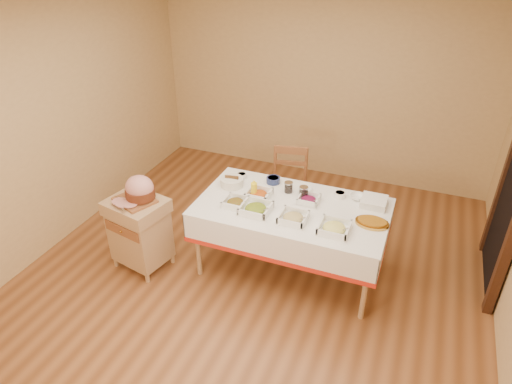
% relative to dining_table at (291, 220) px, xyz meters
% --- Properties ---
extents(room_shell, '(5.00, 5.00, 5.00)m').
position_rel_dining_table_xyz_m(room_shell, '(-0.30, -0.30, 0.70)').
color(room_shell, brown).
rests_on(room_shell, ground).
extents(dining_table, '(1.82, 1.02, 0.76)m').
position_rel_dining_table_xyz_m(dining_table, '(0.00, 0.00, 0.00)').
color(dining_table, tan).
rests_on(dining_table, ground).
extents(butcher_cart, '(0.63, 0.56, 0.77)m').
position_rel_dining_table_xyz_m(butcher_cart, '(-1.43, -0.50, -0.16)').
color(butcher_cart, tan).
rests_on(butcher_cart, ground).
extents(dining_chair, '(0.49, 0.47, 0.93)m').
position_rel_dining_table_xyz_m(dining_chair, '(-0.29, 0.80, -0.12)').
color(dining_chair, brown).
rests_on(dining_chair, ground).
extents(ham_on_board, '(0.40, 0.38, 0.26)m').
position_rel_dining_table_xyz_m(ham_on_board, '(-1.39, -0.47, 0.29)').
color(ham_on_board, brown).
rests_on(ham_on_board, butcher_cart).
extents(serving_dish_a, '(0.22, 0.22, 0.10)m').
position_rel_dining_table_xyz_m(serving_dish_a, '(-0.51, -0.18, 0.19)').
color(serving_dish_a, white).
rests_on(serving_dish_a, dining_table).
extents(serving_dish_b, '(0.27, 0.27, 0.11)m').
position_rel_dining_table_xyz_m(serving_dish_b, '(-0.29, -0.22, 0.20)').
color(serving_dish_b, white).
rests_on(serving_dish_b, dining_table).
extents(serving_dish_c, '(0.25, 0.25, 0.10)m').
position_rel_dining_table_xyz_m(serving_dish_c, '(0.08, -0.23, 0.19)').
color(serving_dish_c, white).
rests_on(serving_dish_c, dining_table).
extents(serving_dish_d, '(0.27, 0.27, 0.10)m').
position_rel_dining_table_xyz_m(serving_dish_d, '(0.47, -0.25, 0.19)').
color(serving_dish_d, white).
rests_on(serving_dish_d, dining_table).
extents(serving_dish_e, '(0.24, 0.23, 0.11)m').
position_rel_dining_table_xyz_m(serving_dish_e, '(-0.36, 0.04, 0.20)').
color(serving_dish_e, white).
rests_on(serving_dish_e, dining_table).
extents(serving_dish_f, '(0.21, 0.20, 0.09)m').
position_rel_dining_table_xyz_m(serving_dish_f, '(0.13, 0.13, 0.19)').
color(serving_dish_f, white).
rests_on(serving_dish_f, dining_table).
extents(small_bowl_left, '(0.11, 0.11, 0.05)m').
position_rel_dining_table_xyz_m(small_bowl_left, '(-0.67, 0.34, 0.19)').
color(small_bowl_left, white).
rests_on(small_bowl_left, dining_table).
extents(small_bowl_mid, '(0.14, 0.14, 0.06)m').
position_rel_dining_table_xyz_m(small_bowl_mid, '(-0.32, 0.36, 0.20)').
color(small_bowl_mid, navy).
rests_on(small_bowl_mid, dining_table).
extents(small_bowl_right, '(0.11, 0.11, 0.06)m').
position_rel_dining_table_xyz_m(small_bowl_right, '(0.39, 0.33, 0.19)').
color(small_bowl_right, white).
rests_on(small_bowl_right, dining_table).
extents(bowl_white_imported, '(0.14, 0.14, 0.03)m').
position_rel_dining_table_xyz_m(bowl_white_imported, '(0.04, 0.30, 0.18)').
color(bowl_white_imported, white).
rests_on(bowl_white_imported, dining_table).
extents(bowl_small_imported, '(0.18, 0.18, 0.05)m').
position_rel_dining_table_xyz_m(bowl_small_imported, '(0.55, 0.36, 0.18)').
color(bowl_small_imported, white).
rests_on(bowl_small_imported, dining_table).
extents(preserve_jar_left, '(0.09, 0.09, 0.11)m').
position_rel_dining_table_xyz_m(preserve_jar_left, '(-0.12, 0.24, 0.21)').
color(preserve_jar_left, silver).
rests_on(preserve_jar_left, dining_table).
extents(preserve_jar_right, '(0.09, 0.09, 0.12)m').
position_rel_dining_table_xyz_m(preserve_jar_right, '(0.05, 0.20, 0.21)').
color(preserve_jar_right, silver).
rests_on(preserve_jar_right, dining_table).
extents(mustard_bottle, '(0.06, 0.06, 0.19)m').
position_rel_dining_table_xyz_m(mustard_bottle, '(-0.40, 0.03, 0.25)').
color(mustard_bottle, yellow).
rests_on(mustard_bottle, dining_table).
extents(bread_basket, '(0.24, 0.24, 0.10)m').
position_rel_dining_table_xyz_m(bread_basket, '(-0.70, 0.15, 0.21)').
color(bread_basket, white).
rests_on(bread_basket, dining_table).
extents(plate_stack, '(0.24, 0.24, 0.07)m').
position_rel_dining_table_xyz_m(plate_stack, '(0.72, 0.31, 0.20)').
color(plate_stack, white).
rests_on(plate_stack, dining_table).
extents(brass_platter, '(0.30, 0.22, 0.04)m').
position_rel_dining_table_xyz_m(brass_platter, '(0.76, -0.02, 0.18)').
color(brass_platter, '#B88A34').
rests_on(brass_platter, dining_table).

